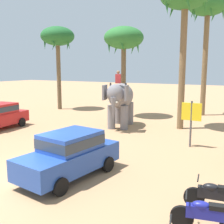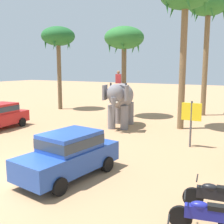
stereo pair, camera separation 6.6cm
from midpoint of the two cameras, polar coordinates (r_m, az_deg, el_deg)
ground_plane at (r=10.97m, az=-19.04°, el=-13.05°), size 120.00×120.00×0.00m
car_sedan_foreground at (r=10.41m, az=-8.72°, el=-8.41°), size 2.25×4.28×1.70m
elephant_with_mahout at (r=18.63m, az=1.88°, el=2.86°), size 2.37×4.01×3.88m
motorcycle_mid_row at (r=7.59m, az=19.17°, el=-19.64°), size 1.78×0.63×0.94m
motorcycle_fourth_in_row at (r=8.65m, az=20.92°, el=-16.00°), size 1.80×0.55×0.94m
palm_tree_behind_elephant at (r=22.73m, az=2.64°, el=14.78°), size 3.20×3.20×7.34m
palm_tree_near_hut at (r=19.04m, az=15.20°, el=21.62°), size 3.20×3.20×9.48m
palm_tree_left_of_road at (r=24.98m, az=19.55°, el=19.56°), size 3.20×3.20×10.04m
palm_tree_far_back at (r=27.44m, az=-11.10°, el=14.84°), size 3.20×3.20×7.93m
signboard_yellow at (r=14.47m, az=16.37°, el=-0.58°), size 1.00×0.10×2.40m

